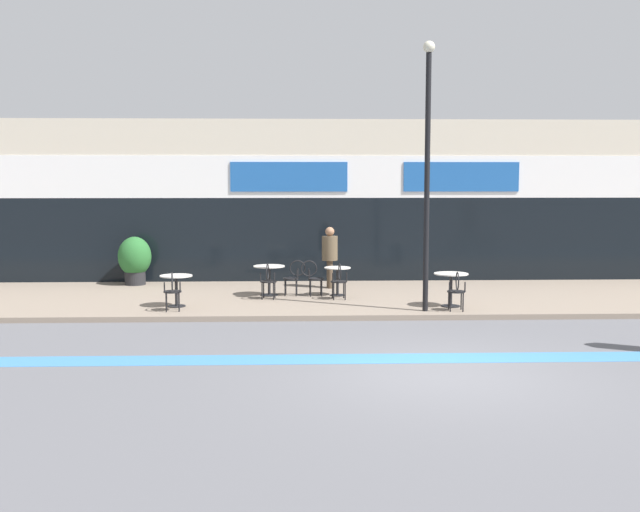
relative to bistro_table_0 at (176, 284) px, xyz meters
The scene contains 17 objects.
ground_plane 7.70m from the bistro_table_0, 48.72° to the right, with size 120.00×120.00×0.00m, color #5B5B60.
sidewalk_slab 5.31m from the bistro_table_0, 16.34° to the left, with size 40.00×5.50×0.12m, color gray.
storefront_facade 8.18m from the bistro_table_0, 50.73° to the left, with size 40.00×4.06×4.75m.
bike_lane_stripe 6.92m from the bistro_table_0, 42.76° to the right, with size 36.00×0.70×0.01m, color #3D7AB7.
bistro_table_0 is the anchor object (origin of this frame).
bistro_table_1 2.62m from the bistro_table_0, 37.03° to the left, with size 0.79×0.79×0.76m.
bistro_table_2 4.10m from the bistro_table_0, 21.33° to the left, with size 0.67×0.67×0.72m.
bistro_table_3 6.35m from the bistro_table_0, ahead, with size 0.79×0.79×0.78m.
cafe_chair_0_near 0.63m from the bistro_table_0, 89.04° to the right, with size 0.45×0.60×0.90m.
cafe_chair_1_near 2.29m from the bistro_table_0, 24.57° to the left, with size 0.44×0.59×0.90m.
cafe_chair_1_side 3.14m from the bistro_table_0, 30.08° to the left, with size 0.59×0.42×0.90m.
cafe_chair_2_near 3.92m from the bistro_table_0, 12.76° to the left, with size 0.42×0.59×0.90m.
cafe_chair_2_side 3.52m from the bistro_table_0, 24.98° to the left, with size 0.58×0.42×0.90m.
cafe_chair_3_near 6.40m from the bistro_table_0, ahead, with size 0.43×0.59×0.90m.
planter_pot 4.03m from the bistro_table_0, 115.14° to the left, with size 0.91×0.91×1.34m.
lamp_post 6.38m from the bistro_table_0, ahead, with size 0.26×0.26×5.92m.
pedestrian_near_end 4.69m from the bistro_table_0, 37.73° to the left, with size 0.45×0.45×1.65m.
Camera 1 is at (-2.35, -11.44, 3.09)m, focal length 42.00 mm.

